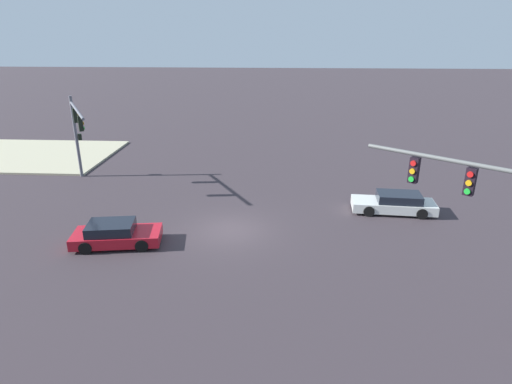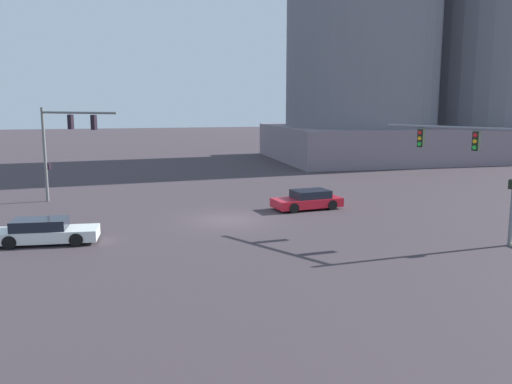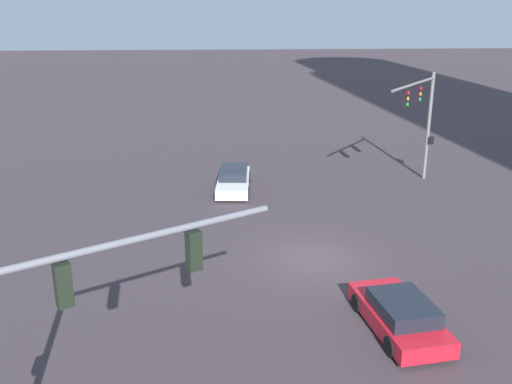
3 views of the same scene
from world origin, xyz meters
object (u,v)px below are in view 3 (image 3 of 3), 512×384
at_px(traffic_signal_near_corner, 62,318).
at_px(traffic_signal_opposite_side, 421,110).
at_px(sedan_car_approaching, 234,180).
at_px(sedan_car_waiting_far, 400,315).

bearing_deg(traffic_signal_near_corner, traffic_signal_opposite_side, 24.28).
relative_size(sedan_car_approaching, sedan_car_waiting_far, 1.08).
distance_m(traffic_signal_near_corner, traffic_signal_opposite_side, 25.39).
relative_size(traffic_signal_opposite_side, sedan_car_waiting_far, 1.40).
bearing_deg(sedan_car_waiting_far, traffic_signal_opposite_side, -28.66).
relative_size(traffic_signal_opposite_side, sedan_car_approaching, 1.30).
height_order(sedan_car_approaching, sedan_car_waiting_far, same).
height_order(traffic_signal_opposite_side, sedan_car_approaching, traffic_signal_opposite_side).
distance_m(traffic_signal_near_corner, sedan_car_approaching, 21.39).
height_order(traffic_signal_near_corner, sedan_car_waiting_far, traffic_signal_near_corner).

